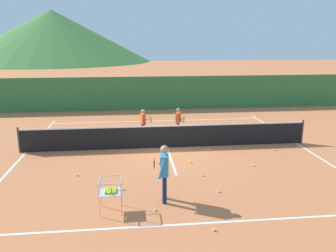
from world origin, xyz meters
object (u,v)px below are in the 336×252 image
ball_cart (111,191)px  tennis_ball_7 (283,146)px  tennis_ball_10 (155,210)px  tennis_ball_9 (219,191)px  tennis_ball_0 (253,165)px  tennis_ball_2 (202,175)px  tennis_ball_5 (191,162)px  tennis_ball_11 (214,230)px  student_0 (143,120)px  tennis_ball_8 (123,189)px  student_1 (178,119)px  tennis_ball_3 (77,175)px  tennis_net (167,136)px  tennis_ball_6 (208,150)px  instructor (164,168)px  tennis_ball_1 (126,219)px  tennis_ball_4 (275,150)px

ball_cart → tennis_ball_7: ball_cart is taller
ball_cart → tennis_ball_7: size_ratio=13.22×
tennis_ball_10 → tennis_ball_9: bearing=25.3°
tennis_ball_0 → tennis_ball_2: 2.15m
tennis_ball_5 → tennis_ball_11: 4.67m
student_0 → tennis_ball_8: 5.99m
student_1 → tennis_ball_3: student_1 is taller
tennis_net → student_0: (-0.91, 1.83, 0.29)m
tennis_ball_2 → tennis_ball_7: 5.00m
student_0 → tennis_ball_6: student_0 is taller
student_0 → tennis_ball_3: size_ratio=19.20×
tennis_ball_0 → tennis_ball_3: (-6.20, -0.23, 0.00)m
tennis_ball_9 → tennis_ball_7: bearing=46.9°
instructor → tennis_ball_10: (-0.30, -0.57, -0.96)m
ball_cart → tennis_ball_8: (0.29, 1.28, -0.55)m
tennis_ball_10 → student_0: bearing=90.1°
student_0 → tennis_ball_11: 8.59m
tennis_ball_2 → tennis_ball_7: (4.11, 2.85, 0.00)m
ball_cart → tennis_ball_8: ball_cart is taller
tennis_ball_7 → tennis_ball_10: 7.74m
ball_cart → tennis_ball_0: bearing=29.5°
tennis_ball_0 → tennis_ball_6: size_ratio=1.00×
tennis_ball_5 → student_0: bearing=113.0°
student_0 → ball_cart: student_0 is taller
tennis_ball_1 → tennis_ball_2: (2.53, 2.60, 0.00)m
tennis_ball_4 → tennis_ball_0: bearing=-132.7°
tennis_ball_0 → tennis_ball_1: bearing=-143.9°
student_1 → tennis_ball_6: 2.65m
tennis_ball_7 → tennis_ball_9: same height
tennis_ball_9 → tennis_ball_10: bearing=-154.7°
tennis_ball_0 → tennis_ball_9: same height
student_1 → tennis_ball_11: (-0.31, -8.34, -0.78)m
instructor → tennis_ball_8: bearing=144.2°
tennis_ball_3 → tennis_ball_7: bearing=15.9°
tennis_ball_2 → tennis_ball_3: size_ratio=1.00×
tennis_ball_6 → tennis_ball_4: bearing=-5.7°
tennis_ball_4 → tennis_ball_8: 6.92m
student_1 → tennis_ball_4: 4.56m
tennis_ball_1 → tennis_ball_5: same height
tennis_net → tennis_ball_1: bearing=-105.9°
student_0 → tennis_ball_2: student_0 is taller
tennis_ball_0 → tennis_ball_7: size_ratio=1.00×
tennis_ball_5 → tennis_ball_7: size_ratio=1.00×
instructor → tennis_ball_11: (1.03, -1.72, -0.96)m
tennis_net → tennis_ball_2: bearing=-75.3°
tennis_ball_1 → tennis_ball_7: size_ratio=1.00×
student_0 → tennis_ball_10: size_ratio=19.20×
student_0 → tennis_ball_4: bearing=-27.3°
tennis_ball_4 → tennis_ball_9: bearing=-132.2°
tennis_ball_8 → tennis_ball_11: 3.38m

